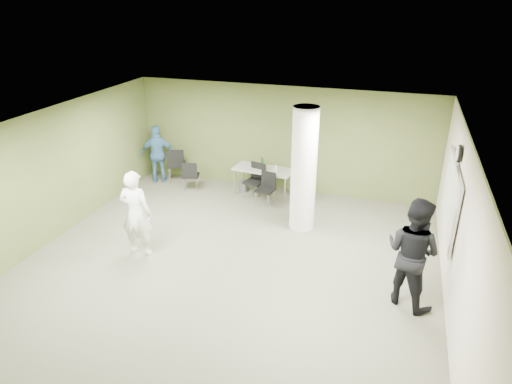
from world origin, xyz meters
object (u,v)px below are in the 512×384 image
(chair_back_left, at_px, (176,162))
(man_black, at_px, (413,253))
(man_blue, at_px, (158,154))
(folding_table, at_px, (264,170))
(woman_white, at_px, (136,214))

(chair_back_left, bearing_deg, man_black, 124.97)
(man_black, bearing_deg, man_blue, 3.44)
(folding_table, xyz_separation_m, woman_white, (-1.57, -3.58, 0.22))
(chair_back_left, relative_size, man_blue, 0.60)
(woman_white, xyz_separation_m, man_blue, (-1.48, 3.54, -0.09))
(man_black, height_order, man_blue, man_black)
(man_black, distance_m, man_blue, 7.61)
(chair_back_left, height_order, man_blue, man_blue)
(man_blue, bearing_deg, man_black, 130.55)
(folding_table, height_order, woman_white, woman_white)
(chair_back_left, height_order, woman_white, woman_white)
(woman_white, relative_size, man_blue, 1.11)
(chair_back_left, bearing_deg, woman_white, 80.99)
(man_blue, bearing_deg, chair_back_left, 178.66)
(man_blue, bearing_deg, folding_table, 158.85)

